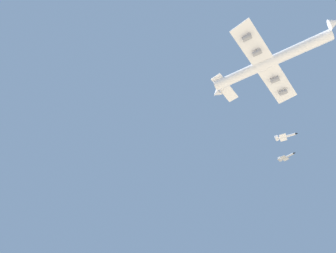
# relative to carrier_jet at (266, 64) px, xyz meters

# --- Properties ---
(carrier_jet) EXTENTS (55.38, 67.06, 21.69)m
(carrier_jet) POSITION_rel_carrier_jet_xyz_m (0.00, 0.00, 0.00)
(carrier_jet) COLOR white
(chase_jet_left_wing) EXTENTS (9.04, 15.14, 4.00)m
(chase_jet_left_wing) POSITION_rel_carrier_jet_xyz_m (-50.30, 17.51, -16.29)
(chase_jet_left_wing) COLOR silver
(chase_jet_right_wing) EXTENTS (12.73, 12.94, 4.00)m
(chase_jet_right_wing) POSITION_rel_carrier_jet_xyz_m (-85.57, 28.25, -9.57)
(chase_jet_right_wing) COLOR #999EA3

